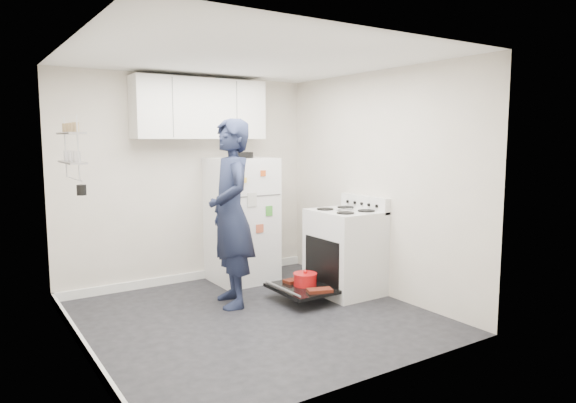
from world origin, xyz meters
TOP-DOWN VIEW (x-y plane):
  - room at (-0.03, 0.03)m, footprint 3.21×3.21m
  - electric_range at (1.26, 0.15)m, footprint 0.66×0.76m
  - open_oven_door at (0.70, 0.15)m, footprint 0.55×0.71m
  - refrigerator at (0.54, 1.25)m, footprint 0.72×0.74m
  - upper_cabinets at (0.10, 1.43)m, footprint 1.60×0.33m
  - wall_shelf_rack at (-1.52, 0.49)m, footprint 0.14×0.60m
  - person at (0.01, 0.48)m, footprint 0.61×0.80m

SIDE VIEW (x-z plane):
  - open_oven_door at x=0.70m, z-range 0.07..0.29m
  - electric_range at x=1.26m, z-range -0.08..1.02m
  - refrigerator at x=0.54m, z-range -0.03..1.56m
  - person at x=0.01m, z-range 0.00..1.96m
  - room at x=-0.03m, z-range -0.05..2.46m
  - wall_shelf_rack at x=-1.52m, z-range 1.37..1.98m
  - upper_cabinets at x=0.10m, z-range 1.75..2.45m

